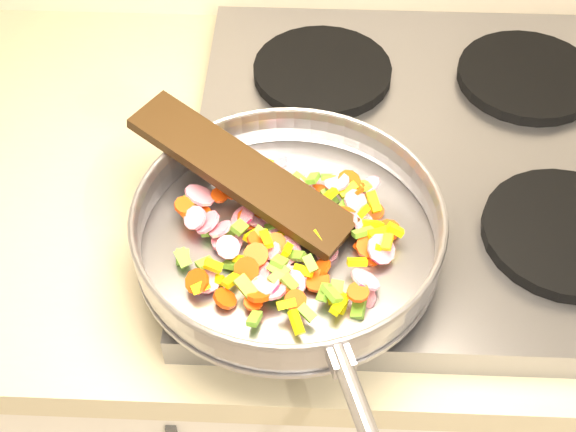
{
  "coord_description": "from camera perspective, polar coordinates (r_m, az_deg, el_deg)",
  "views": [
    {
      "loc": [
        -0.85,
        0.93,
        1.64
      ],
      "look_at": [
        -0.87,
        1.49,
        1.01
      ],
      "focal_mm": 50.0,
      "sensor_mm": 36.0,
      "label": 1
    }
  ],
  "objects": [
    {
      "name": "saute_pan",
      "position": [
        0.86,
        0.04,
        -0.93
      ],
      "size": [
        0.38,
        0.53,
        0.06
      ],
      "rotation": [
        0.0,
        0.0,
        0.32
      ],
      "color": "#9E9EA5",
      "rests_on": "grate_fl"
    },
    {
      "name": "grate_br",
      "position": [
        1.16,
        16.66,
        9.49
      ],
      "size": [
        0.19,
        0.19,
        0.02
      ],
      "primitive_type": "cylinder",
      "color": "black",
      "rests_on": "cooktop"
    },
    {
      "name": "vegetable_heap",
      "position": [
        0.87,
        -0.01,
        -1.47
      ],
      "size": [
        0.26,
        0.25,
        0.05
      ],
      "color": "#DCD208",
      "rests_on": "saute_pan"
    },
    {
      "name": "grate_fl",
      "position": [
        0.92,
        2.23,
        -0.66
      ],
      "size": [
        0.19,
        0.19,
        0.02
      ],
      "primitive_type": "cylinder",
      "color": "black",
      "rests_on": "cooktop"
    },
    {
      "name": "wooden_spatula",
      "position": [
        0.89,
        -3.36,
        3.13
      ],
      "size": [
        0.27,
        0.2,
        0.06
      ],
      "primitive_type": "cube",
      "rotation": [
        0.0,
        -0.19,
        2.58
      ],
      "color": "black",
      "rests_on": "saute_pan"
    },
    {
      "name": "grate_bl",
      "position": [
        1.12,
        2.46,
        10.26
      ],
      "size": [
        0.19,
        0.19,
        0.02
      ],
      "primitive_type": "cylinder",
      "color": "black",
      "rests_on": "cooktop"
    },
    {
      "name": "cooktop",
      "position": [
        1.04,
        10.04,
        3.93
      ],
      "size": [
        0.6,
        0.6,
        0.04
      ],
      "primitive_type": "cube",
      "color": "#939399",
      "rests_on": "counter_top"
    },
    {
      "name": "grate_fr",
      "position": [
        0.96,
        19.17,
        -1.14
      ],
      "size": [
        0.19,
        0.19,
        0.02
      ],
      "primitive_type": "cylinder",
      "color": "black",
      "rests_on": "cooktop"
    }
  ]
}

